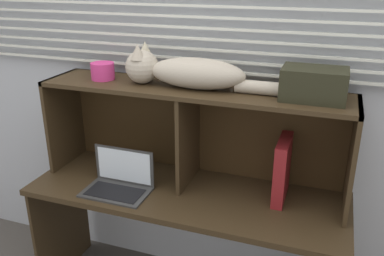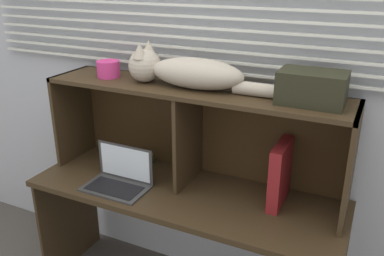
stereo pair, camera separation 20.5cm
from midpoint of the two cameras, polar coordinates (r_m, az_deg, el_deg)
name	(u,v)px [view 1 (the left image)]	position (r m, az deg, el deg)	size (l,w,h in m)	color
back_panel_with_blinds	(206,73)	(2.19, -0.81, 7.59)	(4.40, 0.08, 2.50)	#B4B8C2
desk	(186,212)	(2.19, -3.65, -11.71)	(1.62, 0.55, 0.71)	#362717
hutch_shelf_unit	(194,116)	(2.08, -2.53, 1.59)	(1.55, 0.33, 0.52)	#362717
cat	(185,72)	(2.00, -3.93, 7.78)	(0.87, 0.18, 0.20)	#B2A593
laptop	(119,182)	(2.16, -12.81, -7.39)	(0.33, 0.21, 0.21)	#363636
binder_upright	(282,169)	(2.02, 9.59, -5.76)	(0.06, 0.25, 0.31)	maroon
book_stack	(129,166)	(2.34, -11.27, -5.31)	(0.16, 0.22, 0.06)	#45624F
small_basket	(103,71)	(2.22, -14.93, 7.61)	(0.12, 0.12, 0.09)	#CD347C
storage_box	(314,84)	(1.85, 13.55, 5.91)	(0.28, 0.19, 0.14)	black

